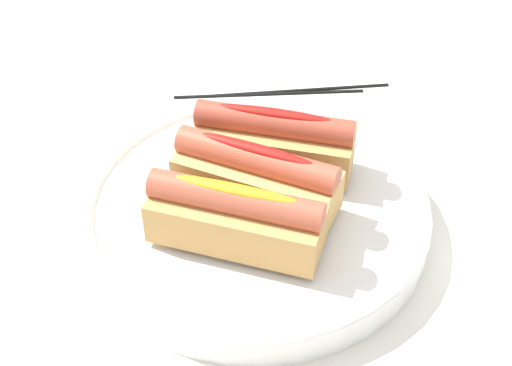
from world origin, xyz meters
name	(u,v)px	position (x,y,z in m)	size (l,w,h in m)	color
ground_plane	(254,236)	(0.00, 0.00, 0.00)	(2.40, 2.40, 0.00)	silver
serving_bowl	(256,212)	(0.00, -0.01, 0.02)	(0.32, 0.32, 0.03)	white
hotdog_front	(274,140)	(-0.01, -0.07, 0.06)	(0.15, 0.06, 0.06)	tan
hotdog_back	(256,176)	(0.00, -0.01, 0.06)	(0.16, 0.09, 0.06)	tan
hotdog_side	(236,217)	(0.01, 0.04, 0.06)	(0.16, 0.07, 0.06)	tan
chopstick_near	(269,93)	(0.02, -0.23, 0.00)	(0.01, 0.01, 0.22)	black
chopstick_far	(296,89)	(-0.01, -0.24, 0.00)	(0.01, 0.01, 0.22)	black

